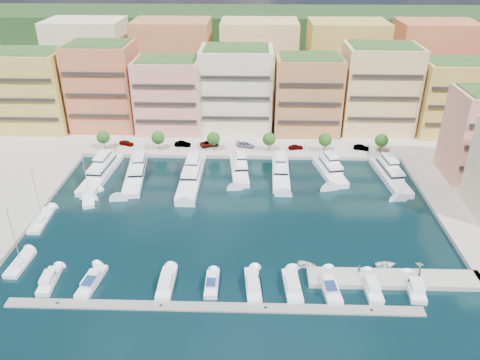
{
  "coord_description": "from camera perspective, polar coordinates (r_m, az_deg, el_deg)",
  "views": [
    {
      "loc": [
        3.51,
        -90.52,
        56.96
      ],
      "look_at": [
        0.52,
        5.8,
        6.0
      ],
      "focal_mm": 35.0,
      "sensor_mm": 36.0,
      "label": 1
    }
  ],
  "objects": [
    {
      "name": "apartment_0",
      "position": [
        162.73,
        -23.97,
        9.94
      ],
      "size": [
        22.0,
        16.5,
        24.8
      ],
      "color": "gold",
      "rests_on": "north_quay"
    },
    {
      "name": "yacht_0",
      "position": [
        129.07,
        -16.52,
        1.05
      ],
      "size": [
        6.31,
        22.63,
        7.3
      ],
      "color": "white",
      "rests_on": "ground"
    },
    {
      "name": "yacht_2",
      "position": [
        122.76,
        -5.89,
        0.7
      ],
      "size": [
        5.2,
        24.77,
        7.3
      ],
      "color": "white",
      "rests_on": "ground"
    },
    {
      "name": "backblock_1",
      "position": [
        171.92,
        -8.05,
        13.82
      ],
      "size": [
        26.0,
        18.0,
        30.0
      ],
      "primitive_type": "cube",
      "color": "#B97745",
      "rests_on": "north_quay"
    },
    {
      "name": "yacht_6",
      "position": [
        128.41,
        17.78,
        0.71
      ],
      "size": [
        6.63,
        21.15,
        7.3
      ],
      "color": "white",
      "rests_on": "ground"
    },
    {
      "name": "sailboat_2",
      "position": [
        118.28,
        -17.99,
        -2.24
      ],
      "size": [
        5.15,
        8.8,
        13.2
      ],
      "color": "white",
      "rests_on": "ground"
    },
    {
      "name": "backblock_4",
      "position": [
        180.35,
        22.24,
        12.74
      ],
      "size": [
        26.0,
        18.0,
        30.0
      ],
      "primitive_type": "cube",
      "color": "#B8713D",
      "rests_on": "north_quay"
    },
    {
      "name": "hillside",
      "position": [
        208.48,
        0.76,
        12.01
      ],
      "size": [
        240.0,
        40.0,
        58.0
      ],
      "primitive_type": "cube",
      "color": "#1C3515",
      "rests_on": "ground"
    },
    {
      "name": "lamppost_3",
      "position": [
        133.6,
        7.88,
        4.16
      ],
      "size": [
        0.3,
        0.3,
        4.2
      ],
      "color": "black",
      "rests_on": "north_quay"
    },
    {
      "name": "yacht_1",
      "position": [
        126.32,
        -12.58,
        0.9
      ],
      "size": [
        7.17,
        23.2,
        7.3
      ],
      "color": "white",
      "rests_on": "ground"
    },
    {
      "name": "cruiser_8",
      "position": [
        89.43,
        15.74,
        -12.51
      ],
      "size": [
        2.91,
        8.17,
        2.55
      ],
      "color": "white",
      "rests_on": "ground"
    },
    {
      "name": "lamppost_1",
      "position": [
        134.54,
        -7.59,
        4.35
      ],
      "size": [
        0.3,
        0.3,
        4.2
      ],
      "color": "black",
      "rests_on": "north_quay"
    },
    {
      "name": "cruiser_4",
      "position": [
        87.05,
        -3.45,
        -12.57
      ],
      "size": [
        2.4,
        7.13,
        2.66
      ],
      "color": "white",
      "rests_on": "ground"
    },
    {
      "name": "tree_2",
      "position": [
        135.05,
        -3.26,
        5.08
      ],
      "size": [
        3.8,
        3.8,
        5.65
      ],
      "color": "#473323",
      "rests_on": "north_quay"
    },
    {
      "name": "sailboat_1",
      "position": [
        113.42,
        -23.05,
        -4.59
      ],
      "size": [
        3.33,
        10.5,
        13.2
      ],
      "color": "white",
      "rests_on": "ground"
    },
    {
      "name": "tree_0",
      "position": [
        141.42,
        -16.34,
        5.04
      ],
      "size": [
        3.8,
        3.8,
        5.65
      ],
      "color": "#473323",
      "rests_on": "north_quay"
    },
    {
      "name": "backblock_3",
      "position": [
        172.44,
        12.6,
        13.48
      ],
      "size": [
        26.0,
        18.0,
        30.0
      ],
      "primitive_type": "cube",
      "color": "gold",
      "rests_on": "north_quay"
    },
    {
      "name": "lamppost_4",
      "position": [
        136.73,
        15.41,
        3.96
      ],
      "size": [
        0.3,
        0.3,
        4.2
      ],
      "color": "black",
      "rests_on": "north_quay"
    },
    {
      "name": "cruiser_7",
      "position": [
        87.87,
        10.87,
        -12.66
      ],
      "size": [
        3.7,
        9.4,
        2.66
      ],
      "color": "white",
      "rests_on": "ground"
    },
    {
      "name": "car_1",
      "position": [
        139.69,
        -7.01,
        4.39
      ],
      "size": [
        4.85,
        2.02,
        1.56
      ],
      "primitive_type": "imported",
      "rotation": [
        0.0,
        0.0,
        1.49
      ],
      "color": "gray",
      "rests_on": "north_quay"
    },
    {
      "name": "tree_1",
      "position": [
        137.35,
        -9.95,
        5.09
      ],
      "size": [
        3.8,
        3.8,
        5.65
      ],
      "color": "#473323",
      "rests_on": "north_quay"
    },
    {
      "name": "yacht_3",
      "position": [
        125.11,
        -0.08,
        1.41
      ],
      "size": [
        5.84,
        16.89,
        7.3
      ],
      "color": "white",
      "rests_on": "ground"
    },
    {
      "name": "lamppost_0",
      "position": [
        138.56,
        -14.98,
        4.34
      ],
      "size": [
        0.3,
        0.3,
        4.2
      ],
      "color": "black",
      "rests_on": "north_quay"
    },
    {
      "name": "tree_3",
      "position": [
        134.64,
        3.56,
        5.0
      ],
      "size": [
        3.8,
        3.8,
        5.65
      ],
      "color": "#473323",
      "rests_on": "north_quay"
    },
    {
      "name": "tender_2",
      "position": [
        95.75,
        17.35,
        -9.83
      ],
      "size": [
        4.41,
        3.49,
        0.82
      ],
      "primitive_type": "imported",
      "rotation": [
        0.0,
        0.0,
        1.75
      ],
      "color": "white",
      "rests_on": "ground"
    },
    {
      "name": "backblock_0",
      "position": [
        179.35,
        -17.81,
        13.38
      ],
      "size": [
        26.0,
        18.0,
        30.0
      ],
      "primitive_type": "cube",
      "color": "beige",
      "rests_on": "north_quay"
    },
    {
      "name": "cruiser_1",
      "position": [
        91.53,
        -17.66,
        -11.75
      ],
      "size": [
        3.66,
        9.34,
        2.66
      ],
      "color": "white",
      "rests_on": "ground"
    },
    {
      "name": "south_pontoon",
      "position": [
        83.36,
        -3.3,
        -15.29
      ],
      "size": [
        72.0,
        2.2,
        0.35
      ],
      "primitive_type": "cube",
      "color": "gray",
      "rests_on": "ground"
    },
    {
      "name": "cruiser_6",
      "position": [
        87.08,
        6.4,
        -12.72
      ],
      "size": [
        3.48,
        9.02,
        2.55
      ],
      "color": "white",
      "rests_on": "ground"
    },
    {
      "name": "car_2",
      "position": [
        139.11,
        -3.73,
        4.45
      ],
      "size": [
        6.33,
        4.56,
        1.6
      ],
      "primitive_type": "imported",
      "rotation": [
        0.0,
        0.0,
        1.94
      ],
      "color": "gray",
      "rests_on": "north_quay"
    },
    {
      "name": "person_1",
      "position": [
        93.23,
        20.96,
        -10.51
      ],
      "size": [
        1.12,
        1.06,
        1.82
      ],
      "primitive_type": "imported",
      "rotation": [
        0.0,
        0.0,
        3.72
      ],
      "color": "brown",
      "rests_on": "finger_pier"
    },
    {
      "name": "apartment_6",
      "position": [
        159.36,
        24.33,
        9.14
      ],
      "size": [
        20.0,
        15.5,
        22.8
      ],
      "color": "gold",
      "rests_on": "north_quay"
    },
    {
      "name": "apartment_5",
      "position": [
        153.65,
        16.5,
        10.62
      ],
      "size": [
        22.0,
        16.5,
        26.8
      ],
      "color": "#EABB7B",
      "rests_on": "north_quay"
    },
    {
      "name": "car_3",
      "position": [
        138.2,
        0.66,
        4.32
      ],
      "size": [
        5.54,
        3.51,
        1.49
      ],
      "primitive_type": "imported",
      "rotation": [
        0.0,
        0.0,
        1.27
      ],
      "color": "gray",
      "rests_on": "north_quay"
    },
    {
      "name": "apartment_1",
      "position": [
        156.16,
        -16.31,
        10.92
      ],
      "size": [
        20.0,
        16.5,
        26.8
      ],
      "color": "#B8713D",
      "rests_on": "north_quay"
    },
    {
      "name": "finger_pier",
      "position": [
        92.96,
        18.31,
        -11.62
      ],
      "size": [
        32.0,
        5.0,
        2.0
      ],
      "primitive_type": "cube",
      "color": "#9E998E",
      "rests_on": "ground"
    },
    {
      "name": "apartment_2",
      "position": [
        149.8,
        -8.64,
        10.22
      ],
      "size": [
        20.0,
        15.5,
        22.8
      ],
      "color": "#DF8B7C",
      "rests_on": "north_quay"
    },
    {
      "name": "tender_0",
      "position": [
        92.36,
        8.24,
        -10.23
      ],
      "size": [
        4.69,
        4.05,
        0.82
      ],
      "primitive_type": "imported",
      "rotation": [
        0.0,
        0.0,
        1.2
      ],
      "color": "silver",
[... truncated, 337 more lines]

